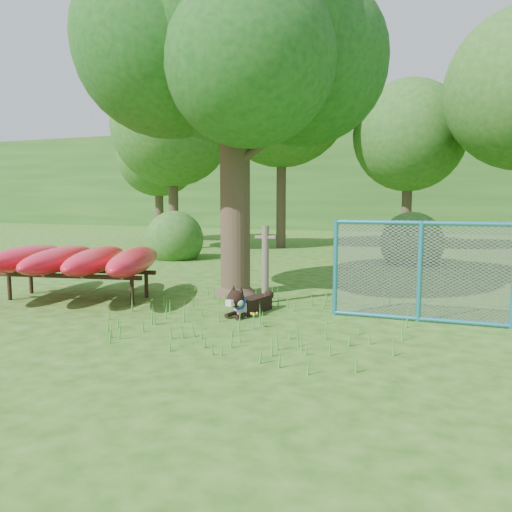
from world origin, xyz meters
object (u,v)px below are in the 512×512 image
(oak_tree, at_px, (232,40))
(husky_dog, at_px, (248,303))
(kayak_rack, at_px, (78,260))
(fence_section, at_px, (420,271))

(oak_tree, height_order, husky_dog, oak_tree)
(kayak_rack, relative_size, husky_dog, 3.16)
(husky_dog, bearing_deg, oak_tree, 133.08)
(fence_section, bearing_deg, kayak_rack, -176.68)
(fence_section, bearing_deg, husky_dog, -170.25)
(husky_dog, height_order, fence_section, fence_section)
(husky_dog, xyz_separation_m, fence_section, (2.64, 0.53, 0.60))
(oak_tree, relative_size, husky_dog, 6.20)
(kayak_rack, bearing_deg, fence_section, -6.54)
(oak_tree, distance_m, kayak_rack, 5.07)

